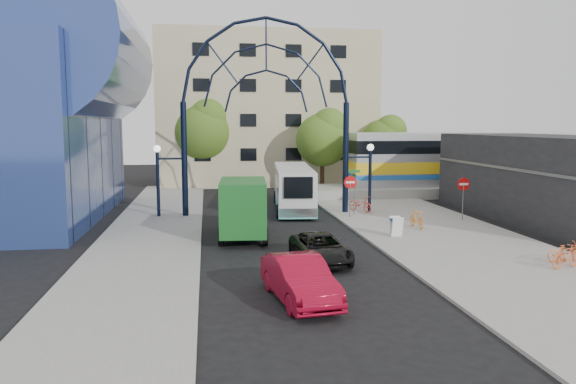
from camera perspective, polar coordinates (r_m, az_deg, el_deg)
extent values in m
plane|color=black|center=(21.48, 1.88, -8.40)|extent=(120.00, 120.00, 0.00)
cube|color=gray|center=(27.62, 17.00, -5.11)|extent=(8.00, 56.00, 0.12)
cube|color=gray|center=(27.13, -14.13, -5.23)|extent=(5.00, 50.00, 0.12)
cylinder|color=black|center=(34.49, -10.48, 3.20)|extent=(0.36, 0.36, 7.00)
cylinder|color=black|center=(35.53, 5.88, 3.39)|extent=(0.36, 0.36, 7.00)
cylinder|color=black|center=(34.71, -13.06, 0.67)|extent=(0.20, 0.20, 4.00)
cylinder|color=black|center=(36.08, 8.31, 1.01)|extent=(0.20, 0.20, 4.00)
sphere|color=white|center=(34.55, -13.16, 4.30)|extent=(0.44, 0.44, 0.44)
sphere|color=white|center=(35.92, 8.38, 4.50)|extent=(0.44, 0.44, 0.44)
cylinder|color=slate|center=(33.78, 6.33, -0.69)|extent=(0.06, 0.06, 2.20)
cylinder|color=red|center=(33.66, 6.35, 1.00)|extent=(0.80, 0.04, 0.80)
cube|color=white|center=(33.63, 6.36, 0.99)|extent=(0.55, 0.02, 0.12)
cylinder|color=slate|center=(34.04, 17.34, -0.91)|extent=(0.06, 0.06, 2.20)
cylinder|color=red|center=(33.92, 17.40, 0.77)|extent=(0.76, 0.04, 0.76)
cube|color=white|center=(33.90, 17.43, 0.76)|extent=(0.55, 0.02, 0.12)
cylinder|color=slate|center=(34.41, 6.73, -0.05)|extent=(0.05, 0.05, 2.80)
cube|color=#146626|center=(34.28, 6.76, 2.10)|extent=(0.70, 0.03, 0.18)
cube|color=#146626|center=(34.30, 6.75, 1.69)|extent=(0.03, 0.70, 0.18)
cube|color=white|center=(28.24, 11.06, -3.52)|extent=(0.55, 0.26, 0.99)
cube|color=white|center=(28.57, 10.83, -3.39)|extent=(0.55, 0.26, 0.99)
cube|color=#1E59A5|center=(28.35, 10.95, -2.80)|extent=(0.55, 0.42, 0.14)
cylinder|color=navy|center=(36.61, -21.97, 13.22)|extent=(9.00, 16.00, 9.00)
cube|color=black|center=(36.34, 24.55, 1.29)|extent=(6.00, 16.00, 5.00)
cube|color=tan|center=(55.70, -2.45, 8.29)|extent=(20.00, 12.00, 14.00)
cube|color=gray|center=(48.84, 20.78, 0.28)|extent=(32.00, 5.00, 0.80)
cube|color=#B7B7BC|center=(48.63, 20.91, 3.21)|extent=(25.00, 3.00, 4.20)
cube|color=gold|center=(48.67, 20.88, 2.50)|extent=(25.10, 3.05, 0.90)
cube|color=black|center=(48.58, 20.96, 4.38)|extent=(25.05, 3.05, 1.00)
cube|color=#1E59A5|center=(48.72, 20.84, 1.68)|extent=(25.10, 3.05, 0.35)
cylinder|color=#382314|center=(47.59, 3.49, 1.60)|extent=(0.36, 0.36, 2.52)
sphere|color=#43661A|center=(47.41, 3.52, 5.31)|extent=(4.48, 4.48, 4.48)
sphere|color=#43661A|center=(47.20, 4.20, 6.66)|extent=(3.08, 3.08, 3.08)
cylinder|color=#382314|center=(50.57, -8.62, 2.05)|extent=(0.36, 0.36, 2.88)
sphere|color=#43661A|center=(50.40, -8.69, 6.04)|extent=(5.12, 5.12, 5.12)
sphere|color=#43661A|center=(50.09, -8.14, 7.51)|extent=(3.52, 3.52, 3.52)
cylinder|color=#382314|center=(51.06, 9.64, 1.78)|extent=(0.36, 0.36, 2.34)
sphere|color=#43661A|center=(50.89, 9.71, 4.99)|extent=(4.16, 4.16, 4.16)
sphere|color=#43661A|center=(50.74, 10.38, 6.14)|extent=(2.86, 2.86, 2.86)
cube|color=silver|center=(37.47, 0.55, 0.61)|extent=(3.24, 10.35, 2.57)
cube|color=#63DED2|center=(37.60, 0.55, -1.00)|extent=(3.27, 10.35, 0.62)
cube|color=black|center=(37.41, 0.55, 1.42)|extent=(3.26, 10.15, 0.80)
cube|color=black|center=(32.30, 1.06, 0.46)|extent=(1.67, 0.29, 1.24)
cube|color=black|center=(42.49, 0.17, 1.18)|extent=(2.13, 0.37, 1.42)
cylinder|color=black|center=(40.69, -1.25, -0.48)|extent=(0.33, 0.87, 0.85)
cylinder|color=black|center=(40.80, 1.84, -0.46)|extent=(0.33, 0.87, 0.85)
cylinder|color=black|center=(33.84, -0.96, -2.00)|extent=(0.33, 0.87, 0.85)
cylinder|color=black|center=(33.98, 2.76, -1.97)|extent=(0.33, 0.87, 0.85)
cube|color=black|center=(30.05, -4.54, -2.06)|extent=(2.22, 2.31, 1.98)
cube|color=black|center=(31.06, -4.53, -1.01)|extent=(1.81, 0.22, 0.90)
cube|color=#185C20|center=(27.27, -4.58, -1.45)|extent=(2.45, 4.29, 2.52)
cylinder|color=black|center=(29.90, -6.52, -3.22)|extent=(0.30, 0.88, 0.87)
cylinder|color=black|center=(29.89, -2.54, -3.18)|extent=(0.30, 0.88, 0.87)
cylinder|color=black|center=(26.45, -6.82, -4.56)|extent=(0.30, 0.88, 0.87)
cylinder|color=black|center=(26.43, -2.31, -4.52)|extent=(0.30, 0.88, 0.87)
imported|color=black|center=(23.22, 3.32, -5.73)|extent=(2.18, 4.36, 1.19)
imported|color=maroon|center=(18.24, 1.19, -8.83)|extent=(2.17, 4.59, 1.45)
imported|color=red|center=(36.08, 7.35, -1.20)|extent=(1.54, 1.93, 0.98)
imported|color=orange|center=(30.90, 12.93, -2.65)|extent=(0.59, 1.71, 1.01)
imported|color=orange|center=(25.48, 26.40, -5.46)|extent=(1.59, 0.62, 0.82)
imported|color=#D8572B|center=(24.38, 26.41, -5.87)|extent=(1.60, 0.91, 0.93)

